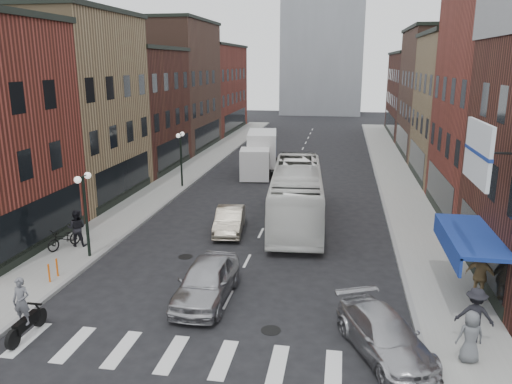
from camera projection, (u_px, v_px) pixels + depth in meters
ground at (222, 312)px, 18.60m from camera, size 160.00×160.00×0.00m
sidewalk_left at (185, 175)px, 40.97m from camera, size 3.00×74.00×0.15m
sidewalk_right at (398, 183)px, 38.14m from camera, size 3.00×74.00×0.15m
curb_left at (202, 176)px, 40.74m from camera, size 0.20×74.00×0.16m
curb_right at (378, 183)px, 38.41m from camera, size 0.20×74.00×0.16m
crosswalk_stripes at (199, 357)px, 15.74m from camera, size 12.00×2.20×0.01m
bldg_left_mid_a at (49, 107)px, 32.89m from camera, size 10.30×10.20×12.30m
bldg_left_mid_b at (117, 109)px, 42.67m from camera, size 10.30×10.20×10.30m
bldg_left_far_a at (161, 85)px, 52.78m from camera, size 10.30×12.20×13.30m
bldg_left_far_b at (199, 88)px, 66.38m from camera, size 10.30×16.20×11.30m
bldg_right_mid_b at (489, 108)px, 37.56m from camera, size 10.30×10.20×11.30m
bldg_right_far_a at (459, 93)px, 47.92m from camera, size 10.30×12.20×12.30m
bldg_right_far_b at (433, 95)px, 61.52m from camera, size 10.30×16.20×10.30m
awning_blue at (466, 237)px, 18.84m from camera, size 1.80×5.00×0.78m
billboard_sign at (481, 155)px, 16.10m from camera, size 1.52×3.00×3.70m
streetlamp_near at (85, 200)px, 22.91m from camera, size 0.32×1.22×4.11m
streetlamp_far at (181, 149)px, 36.26m from camera, size 0.32×1.22×4.11m
bike_rack at (53, 270)px, 20.96m from camera, size 0.08×0.68×0.80m
box_truck at (260, 154)px, 41.53m from camera, size 2.98×7.92×3.34m
motorcycle_rider at (23, 310)px, 16.61m from camera, size 0.60×2.15×2.19m
transit_bus at (297, 194)px, 28.79m from camera, size 3.69×12.03×3.30m
sedan_left_near at (206, 281)px, 19.33m from camera, size 1.96×4.76×1.62m
sedan_left_far at (230, 220)px, 27.19m from camera, size 1.91×4.25×1.35m
curb_car at (385, 335)px, 15.76m from camera, size 3.52×4.90×1.32m
parked_bicycle at (64, 238)px, 24.46m from camera, size 1.34×2.00×0.99m
ped_left_solo at (77, 228)px, 24.66m from camera, size 0.99×0.70×1.86m
ped_right_a at (475, 315)px, 16.18m from camera, size 1.27×0.76×1.86m
ped_right_b at (481, 276)px, 19.04m from camera, size 1.27×1.08×1.94m
ped_right_c at (470, 337)px, 15.09m from camera, size 0.88×0.65×1.65m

